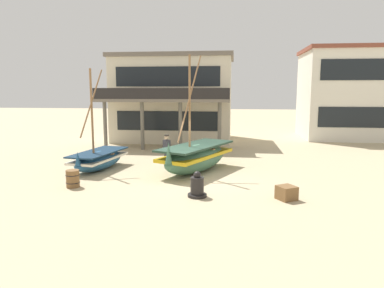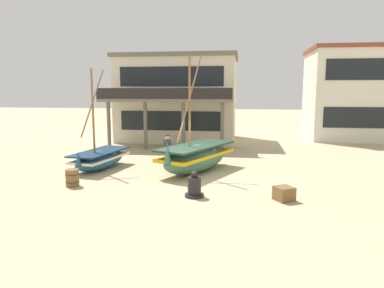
% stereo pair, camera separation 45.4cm
% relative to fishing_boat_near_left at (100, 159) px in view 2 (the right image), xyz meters
% --- Properties ---
extents(ground_plane, '(120.00, 120.00, 0.00)m').
position_rel_fishing_boat_near_left_xyz_m(ground_plane, '(4.66, -1.34, -0.51)').
color(ground_plane, tan).
extents(fishing_boat_near_left, '(2.03, 3.81, 4.87)m').
position_rel_fishing_boat_near_left_xyz_m(fishing_boat_near_left, '(0.00, 0.00, 0.00)').
color(fishing_boat_near_left, '#23517A').
rests_on(fishing_boat_near_left, ground).
extents(fishing_boat_centre_large, '(3.49, 4.98, 5.48)m').
position_rel_fishing_boat_near_left_xyz_m(fishing_boat_centre_large, '(4.80, 0.10, 0.20)').
color(fishing_boat_centre_large, '#427056').
rests_on(fishing_boat_centre_large, ground).
extents(fisherman_by_hull, '(0.42, 0.40, 1.68)m').
position_rel_fishing_boat_near_left_xyz_m(fisherman_by_hull, '(3.27, 0.68, 0.32)').
color(fisherman_by_hull, '#33333D').
rests_on(fisherman_by_hull, ground).
extents(capstan_winch, '(0.70, 0.70, 0.95)m').
position_rel_fishing_boat_near_left_xyz_m(capstan_winch, '(5.27, -3.93, -0.14)').
color(capstan_winch, black).
rests_on(capstan_winch, ground).
extents(wooden_barrel, '(0.56, 0.56, 0.70)m').
position_rel_fishing_boat_near_left_xyz_m(wooden_barrel, '(0.18, -3.24, -0.16)').
color(wooden_barrel, brown).
rests_on(wooden_barrel, ground).
extents(cargo_crate, '(0.82, 0.82, 0.50)m').
position_rel_fishing_boat_near_left_xyz_m(cargo_crate, '(8.47, -3.92, -0.27)').
color(cargo_crate, brown).
rests_on(cargo_crate, ground).
extents(harbor_building_main, '(9.17, 8.49, 6.53)m').
position_rel_fishing_boat_near_left_xyz_m(harbor_building_main, '(1.90, 11.10, 2.76)').
color(harbor_building_main, beige).
rests_on(harbor_building_main, ground).
extents(harbor_building_annex, '(7.78, 6.19, 7.21)m').
position_rel_fishing_boat_near_left_xyz_m(harbor_building_annex, '(15.98, 13.85, 3.11)').
color(harbor_building_annex, silver).
rests_on(harbor_building_annex, ground).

